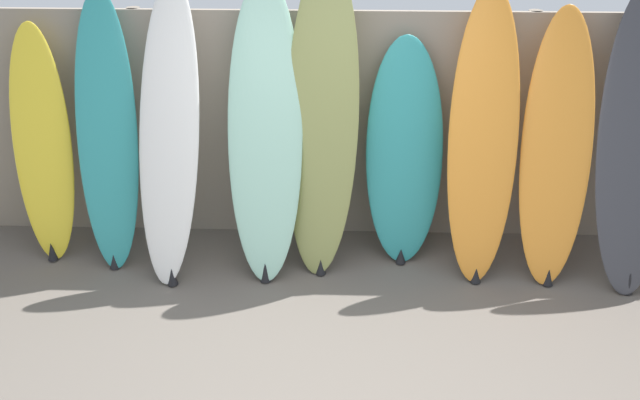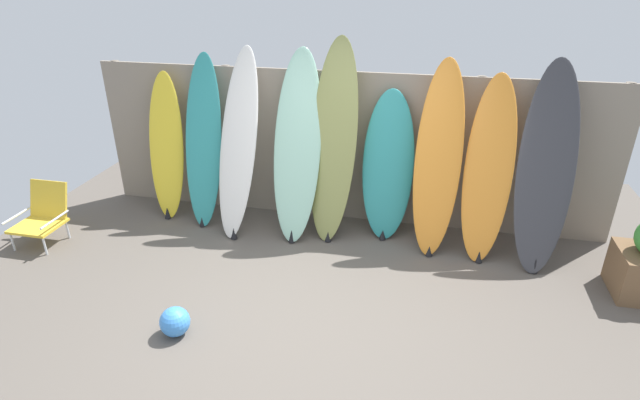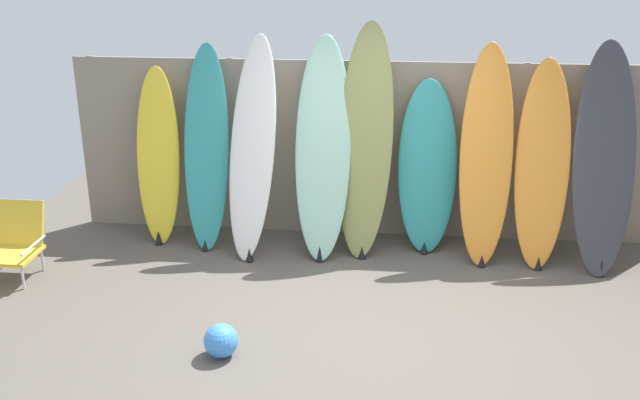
{
  "view_description": "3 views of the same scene",
  "coord_description": "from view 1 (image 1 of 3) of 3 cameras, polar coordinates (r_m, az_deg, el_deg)",
  "views": [
    {
      "loc": [
        0.07,
        -3.09,
        2.97
      ],
      "look_at": [
        -0.05,
        0.84,
        0.89
      ],
      "focal_mm": 40.0,
      "sensor_mm": 36.0,
      "label": 1
    },
    {
      "loc": [
        0.89,
        -3.51,
        2.89
      ],
      "look_at": [
        -0.04,
        0.79,
        0.79
      ],
      "focal_mm": 28.0,
      "sensor_mm": 36.0,
      "label": 2
    },
    {
      "loc": [
        0.15,
        -4.95,
        2.92
      ],
      "look_at": [
        -0.41,
        0.74,
        0.81
      ],
      "focal_mm": 40.0,
      "sensor_mm": 36.0,
      "label": 3
    }
  ],
  "objects": [
    {
      "name": "fence_back",
      "position": [
        5.5,
        0.95,
        5.78
      ],
      "size": [
        6.08,
        0.11,
        1.8
      ],
      "color": "gray",
      "rests_on": "ground"
    },
    {
      "name": "surfboard_orange_6",
      "position": [
        5.13,
        12.91,
        4.7
      ],
      "size": [
        0.52,
        0.7,
        2.03
      ],
      "color": "orange",
      "rests_on": "ground"
    },
    {
      "name": "surfboard_olive_4",
      "position": [
        5.04,
        0.15,
        6.05
      ],
      "size": [
        0.58,
        0.66,
        2.21
      ],
      "color": "olive",
      "rests_on": "ground"
    },
    {
      "name": "surfboard_white_2",
      "position": [
        5.12,
        -11.98,
        5.03
      ],
      "size": [
        0.54,
        0.84,
        2.08
      ],
      "color": "white",
      "rests_on": "ground"
    },
    {
      "name": "surfboard_yellow_0",
      "position": [
        5.63,
        -21.31,
        3.95
      ],
      "size": [
        0.47,
        0.49,
        1.75
      ],
      "color": "yellow",
      "rests_on": "ground"
    },
    {
      "name": "surfboard_teal_5",
      "position": [
        5.27,
        6.77,
        3.7
      ],
      "size": [
        0.59,
        0.49,
        1.67
      ],
      "color": "teal",
      "rests_on": "ground"
    },
    {
      "name": "surfboard_seafoam_3",
      "position": [
        5.06,
        -4.41,
        5.28
      ],
      "size": [
        0.54,
        0.79,
        2.08
      ],
      "color": "#9ED6BC",
      "rests_on": "ground"
    },
    {
      "name": "surfboard_teal_1",
      "position": [
        5.39,
        -16.66,
        4.96
      ],
      "size": [
        0.47,
        0.63,
        1.98
      ],
      "color": "teal",
      "rests_on": "ground"
    },
    {
      "name": "surfboard_charcoal_8",
      "position": [
        5.41,
        24.1,
        4.18
      ],
      "size": [
        0.61,
        0.88,
        2.06
      ],
      "color": "#38383D",
      "rests_on": "ground"
    },
    {
      "name": "surfboard_orange_7",
      "position": [
        5.28,
        18.38,
        3.79
      ],
      "size": [
        0.55,
        0.74,
        1.9
      ],
      "color": "orange",
      "rests_on": "ground"
    }
  ]
}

